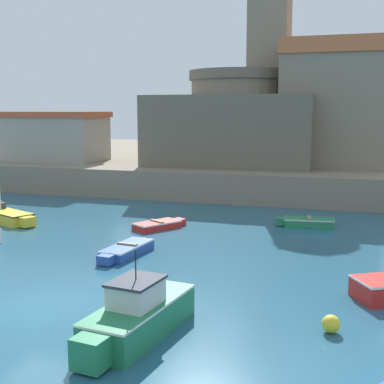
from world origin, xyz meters
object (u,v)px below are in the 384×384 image
fortress (239,125)px  motorboat_green_6 (137,315)px  dinghy_red_0 (159,225)px  harbor_shed_near_wharf (55,136)px  dinghy_green_4 (307,222)px  dinghy_blue_5 (126,250)px  church (328,97)px  mooring_buoy (331,324)px

fortress → motorboat_green_6: bearing=-82.7°
dinghy_red_0 → harbor_shed_near_wharf: size_ratio=0.37×
dinghy_red_0 → fortress: bearing=88.1°
harbor_shed_near_wharf → fortress: bearing=13.5°
dinghy_red_0 → dinghy_green_4: (8.00, 3.14, 0.04)m
dinghy_blue_5 → harbor_shed_near_wharf: size_ratio=0.44×
dinghy_red_0 → harbor_shed_near_wharf: bearing=137.3°
church → fortress: (-7.19, -3.09, -2.37)m
dinghy_blue_5 → motorboat_green_6: 9.08m
dinghy_red_0 → dinghy_green_4: bearing=21.4°
dinghy_green_4 → mooring_buoy: size_ratio=6.13×
dinghy_blue_5 → church: (7.16, 26.99, 7.52)m
mooring_buoy → fortress: size_ratio=0.04×
fortress → dinghy_blue_5: bearing=-89.9°
fortress → dinghy_green_4: bearing=-63.6°
dinghy_red_0 → mooring_buoy: (10.17, -11.92, 0.05)m
dinghy_blue_5 → dinghy_green_4: bearing=50.5°
church → harbor_shed_near_wharf: (-23.19, -6.94, -3.39)m
dinghy_green_4 → dinghy_blue_5: bearing=-129.5°
dinghy_red_0 → motorboat_green_6: size_ratio=0.62×
motorboat_green_6 → church: 35.96m
motorboat_green_6 → harbor_shed_near_wharf: bearing=125.5°
dinghy_red_0 → fortress: 18.83m
motorboat_green_6 → church: church is taller
mooring_buoy → church: size_ratio=0.03×
dinghy_red_0 → dinghy_blue_5: dinghy_blue_5 is taller
dinghy_blue_5 → church: church is taller
motorboat_green_6 → mooring_buoy: size_ratio=9.34×
dinghy_green_4 → fortress: 17.46m
harbor_shed_near_wharf → motorboat_green_6: bearing=-54.5°
mooring_buoy → fortress: fortress is taller
motorboat_green_6 → dinghy_blue_5: bearing=116.6°
dinghy_blue_5 → fortress: fortress is taller
dinghy_green_4 → fortress: bearing=116.4°
dinghy_green_4 → mooring_buoy: 15.22m
dinghy_blue_5 → mooring_buoy: dinghy_blue_5 is taller
dinghy_green_4 → dinghy_blue_5: dinghy_blue_5 is taller
dinghy_red_0 → motorboat_green_6: motorboat_green_6 is taller
dinghy_red_0 → motorboat_green_6: bearing=-71.4°
mooring_buoy → harbor_shed_near_wharf: harbor_shed_near_wharf is taller
church → harbor_shed_near_wharf: church is taller
dinghy_red_0 → mooring_buoy: size_ratio=5.78×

